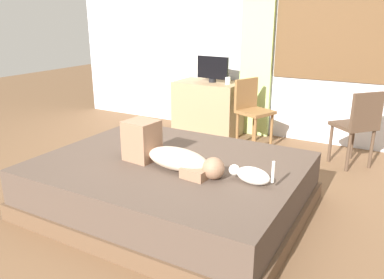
{
  "coord_description": "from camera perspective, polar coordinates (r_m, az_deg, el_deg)",
  "views": [
    {
      "loc": [
        1.67,
        -2.57,
        1.62
      ],
      "look_at": [
        0.12,
        0.19,
        0.59
      ],
      "focal_mm": 35.85,
      "sensor_mm": 36.0,
      "label": 1
    }
  ],
  "objects": [
    {
      "name": "bed",
      "position": [
        3.35,
        -3.19,
        -6.73
      ],
      "size": [
        2.22,
        1.75,
        0.44
      ],
      "color": "brown",
      "rests_on": "ground"
    },
    {
      "name": "cup",
      "position": [
        5.18,
        5.35,
        8.7
      ],
      "size": [
        0.07,
        0.07,
        0.09
      ],
      "primitive_type": "cylinder",
      "color": "white",
      "rests_on": "desk"
    },
    {
      "name": "chair_spare",
      "position": [
        4.51,
        23.52,
        2.26
      ],
      "size": [
        0.54,
        0.54,
        0.86
      ],
      "color": "#4C3828",
      "rests_on": "ground"
    },
    {
      "name": "ground_plane",
      "position": [
        3.47,
        -3.3,
        -9.83
      ],
      "size": [
        16.0,
        16.0,
        0.0
      ],
      "primitive_type": "plane",
      "color": "brown"
    },
    {
      "name": "person_lying",
      "position": [
        3.11,
        -3.6,
        -2.03
      ],
      "size": [
        0.94,
        0.35,
        0.34
      ],
      "color": "#CCB299",
      "rests_on": "bed"
    },
    {
      "name": "chair_by_desk",
      "position": [
        4.92,
        8.81,
        4.76
      ],
      "size": [
        0.5,
        0.5,
        0.86
      ],
      "color": "brown",
      "rests_on": "ground"
    },
    {
      "name": "desk",
      "position": [
        5.43,
        2.46,
        4.71
      ],
      "size": [
        0.9,
        0.56,
        0.74
      ],
      "color": "#997A56",
      "rests_on": "ground"
    },
    {
      "name": "tv_monitor",
      "position": [
        5.3,
        3.09,
        10.45
      ],
      "size": [
        0.48,
        0.1,
        0.35
      ],
      "color": "black",
      "rests_on": "desk"
    },
    {
      "name": "curtain_left",
      "position": [
        5.33,
        9.62,
        13.06
      ],
      "size": [
        0.44,
        0.06,
        2.36
      ],
      "primitive_type": "cube",
      "color": "#ADCC75",
      "rests_on": "ground"
    },
    {
      "name": "cat",
      "position": [
        2.84,
        8.75,
        -5.22
      ],
      "size": [
        0.36,
        0.13,
        0.21
      ],
      "color": "silver",
      "rests_on": "bed"
    },
    {
      "name": "back_wall_with_window",
      "position": [
        5.37,
        12.0,
        15.87
      ],
      "size": [
        6.4,
        0.14,
        2.9
      ],
      "color": "silver",
      "rests_on": "ground"
    }
  ]
}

